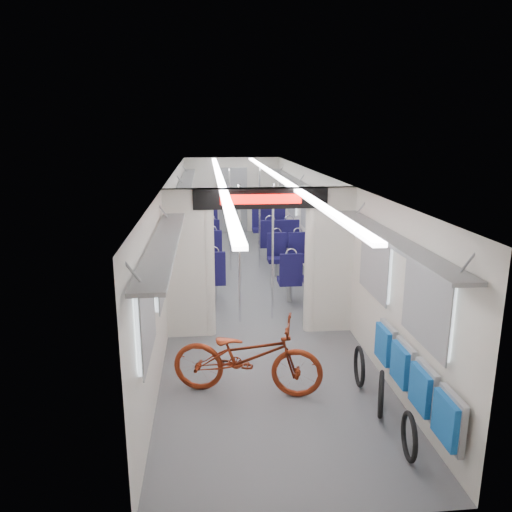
# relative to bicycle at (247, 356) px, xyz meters

# --- Properties ---
(carriage) EXTENTS (12.00, 12.02, 2.31)m
(carriage) POSITION_rel_bicycle_xyz_m (0.35, 3.60, 1.02)
(carriage) COLOR #515456
(carriage) RESTS_ON ground
(bicycle) EXTENTS (1.93, 1.05, 0.97)m
(bicycle) POSITION_rel_bicycle_xyz_m (0.00, 0.00, 0.00)
(bicycle) COLOR maroon
(bicycle) RESTS_ON ground
(flip_bench) EXTENTS (0.12, 2.10, 0.51)m
(flip_bench) POSITION_rel_bicycle_xyz_m (1.71, -0.86, 0.10)
(flip_bench) COLOR gray
(flip_bench) RESTS_ON carriage
(bike_hoop_a) EXTENTS (0.12, 0.49, 0.49)m
(bike_hoop_a) POSITION_rel_bicycle_xyz_m (1.47, -1.43, -0.26)
(bike_hoop_a) COLOR black
(bike_hoop_a) RESTS_ON ground
(bike_hoop_b) EXTENTS (0.22, 0.52, 0.54)m
(bike_hoop_b) POSITION_rel_bicycle_xyz_m (1.45, -0.66, -0.24)
(bike_hoop_b) COLOR black
(bike_hoop_b) RESTS_ON ground
(bike_hoop_c) EXTENTS (0.10, 0.52, 0.52)m
(bike_hoop_c) POSITION_rel_bicycle_xyz_m (1.41, 0.03, -0.25)
(bike_hoop_c) COLOR black
(bike_hoop_c) RESTS_ON ground
(seat_bay_near_left) EXTENTS (0.91, 2.06, 1.09)m
(seat_bay_near_left) POSITION_rel_bicycle_xyz_m (-0.58, 4.26, 0.06)
(seat_bay_near_left) COLOR #100C38
(seat_bay_near_left) RESTS_ON ground
(seat_bay_near_right) EXTENTS (0.89, 1.96, 1.07)m
(seat_bay_near_right) POSITION_rel_bicycle_xyz_m (1.29, 4.04, 0.05)
(seat_bay_near_right) COLOR #100C38
(seat_bay_near_right) RESTS_ON ground
(seat_bay_far_left) EXTENTS (0.89, 1.96, 1.07)m
(seat_bay_far_left) POSITION_rel_bicycle_xyz_m (-0.58, 7.64, 0.05)
(seat_bay_far_left) COLOR #100C38
(seat_bay_far_left) RESTS_ON ground
(seat_bay_far_right) EXTENTS (0.94, 2.23, 1.15)m
(seat_bay_far_right) POSITION_rel_bicycle_xyz_m (1.29, 7.19, 0.08)
(seat_bay_far_right) COLOR #100C38
(seat_bay_far_right) RESTS_ON ground
(stanchion_near_left) EXTENTS (0.05, 0.05, 2.30)m
(stanchion_near_left) POSITION_rel_bicycle_xyz_m (0.07, 2.34, 0.67)
(stanchion_near_left) COLOR silver
(stanchion_near_left) RESTS_ON ground
(stanchion_near_right) EXTENTS (0.04, 0.04, 2.30)m
(stanchion_near_right) POSITION_rel_bicycle_xyz_m (0.63, 2.43, 0.67)
(stanchion_near_right) COLOR silver
(stanchion_near_right) RESTS_ON ground
(stanchion_far_left) EXTENTS (0.04, 0.04, 2.30)m
(stanchion_far_left) POSITION_rel_bicycle_xyz_m (0.07, 5.48, 0.67)
(stanchion_far_left) COLOR silver
(stanchion_far_left) RESTS_ON ground
(stanchion_far_right) EXTENTS (0.04, 0.04, 2.30)m
(stanchion_far_right) POSITION_rel_bicycle_xyz_m (0.75, 5.63, 0.67)
(stanchion_far_right) COLOR silver
(stanchion_far_right) RESTS_ON ground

